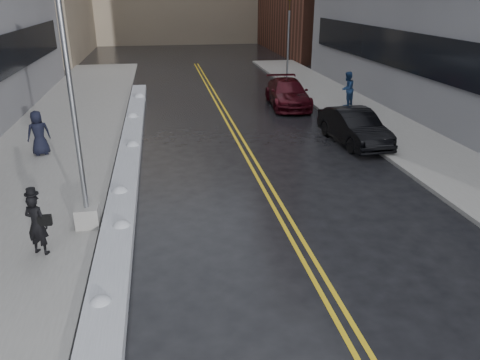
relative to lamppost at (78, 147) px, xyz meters
name	(u,v)px	position (x,y,z in m)	size (l,w,h in m)	color
ground	(210,256)	(3.30, -2.00, -2.53)	(160.00, 160.00, 0.00)	black
sidewalk_west	(55,148)	(-2.45, 8.00, -2.46)	(5.50, 50.00, 0.15)	gray
sidewalk_east	(390,131)	(13.30, 8.00, -2.46)	(4.00, 50.00, 0.15)	gray
lane_line_left	(237,140)	(5.65, 8.00, -2.53)	(0.12, 50.00, 0.01)	gold
lane_line_right	(243,140)	(5.95, 8.00, -2.53)	(0.12, 50.00, 0.01)	gold
snow_ridge	(129,156)	(0.85, 6.00, -2.36)	(0.90, 30.00, 0.34)	silver
lamppost	(78,147)	(0.00, 0.00, 0.00)	(0.65, 0.65, 7.62)	gray
fire_hydrant	(372,123)	(12.30, 8.00, -1.98)	(0.26, 0.26, 0.73)	maroon
traffic_signal	(288,36)	(11.80, 22.00, 0.87)	(0.16, 0.20, 6.00)	gray
pedestrian_fedora	(37,224)	(-1.02, -1.36, -1.55)	(0.60, 0.40, 1.66)	black
pedestrian_c	(39,133)	(-2.74, 6.92, -1.46)	(0.90, 0.59, 1.85)	black
pedestrian_east	(347,89)	(13.07, 13.27, -1.39)	(0.97, 0.75, 1.99)	navy
car_black	(354,127)	(10.80, 6.63, -1.76)	(1.64, 4.71, 1.55)	black
car_maroon	(288,93)	(9.79, 14.34, -1.75)	(2.19, 5.39, 1.56)	#3C0911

